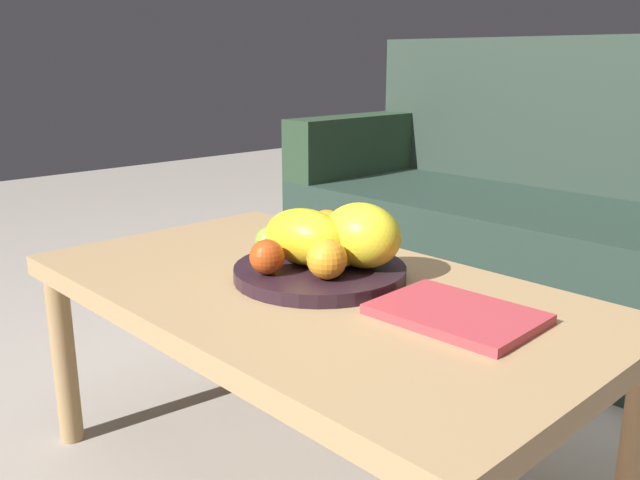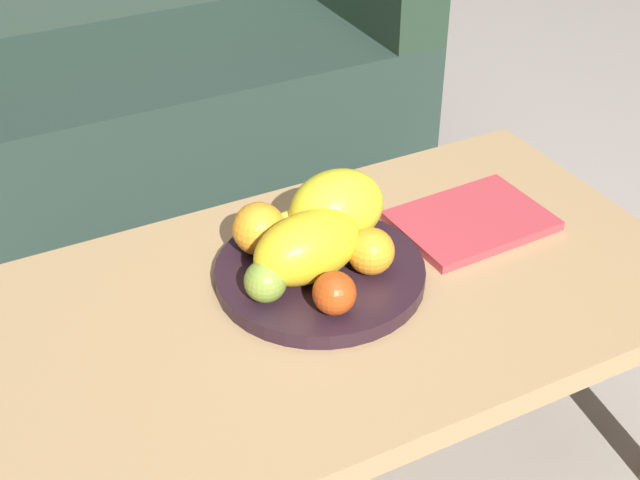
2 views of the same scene
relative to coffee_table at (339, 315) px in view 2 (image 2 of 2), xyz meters
The scene contains 12 objects.
ground_plane 0.38m from the coffee_table, ahead, with size 8.00×8.00×0.00m, color #9D9388.
coffee_table is the anchor object (origin of this frame).
couch 1.18m from the coffee_table, 96.30° to the left, with size 1.70×0.70×0.90m.
fruit_bowl 0.07m from the coffee_table, 109.40° to the left, with size 0.32×0.32×0.03m, color black.
melon_large_front 0.13m from the coffee_table, 146.61° to the left, with size 0.18×0.11×0.11m, color yellow.
melon_smaller_beside 0.17m from the coffee_table, 64.48° to the left, with size 0.16×0.12×0.12m, color yellow.
orange_front 0.12m from the coffee_table, ahead, with size 0.07×0.07×0.07m, color orange.
orange_left 0.18m from the coffee_table, 123.34° to the left, with size 0.08×0.08×0.08m, color orange.
apple_front 0.16m from the coffee_table, behind, with size 0.06×0.06×0.06m, color olive.
apple_right 0.13m from the coffee_table, 123.84° to the right, with size 0.06×0.06×0.06m, color #B84014.
banana_bunch 0.15m from the coffee_table, 96.52° to the left, with size 0.18×0.13×0.06m.
magazine 0.29m from the coffee_table, 11.04° to the left, with size 0.25×0.18×0.02m, color #BB3A41.
Camera 2 is at (-0.51, -0.92, 1.27)m, focal length 49.56 mm.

